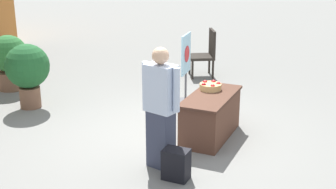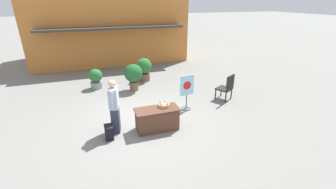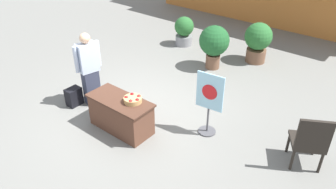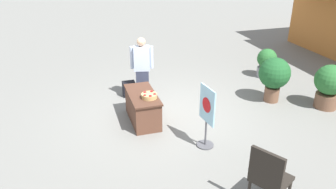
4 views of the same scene
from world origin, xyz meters
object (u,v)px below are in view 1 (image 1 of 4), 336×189
backpack (176,164)px  patio_chair (206,51)px  potted_plant_far_right (28,69)px  display_table (211,116)px  potted_plant_near_right (9,59)px  poster_board (186,66)px  person_visitor (161,108)px  apple_basket (211,86)px

backpack → patio_chair: bearing=15.0°
potted_plant_far_right → display_table: bearing=-89.3°
potted_plant_near_right → display_table: bearing=-98.6°
poster_board → patio_chair: bearing=91.2°
display_table → potted_plant_near_right: size_ratio=1.20×
potted_plant_far_right → person_visitor: bearing=-110.2°
person_visitor → backpack: 0.78m
potted_plant_near_right → patio_chair: bearing=-52.8°
display_table → backpack: display_table is taller
display_table → person_visitor: bearing=166.8°
backpack → potted_plant_near_right: potted_plant_near_right is taller
person_visitor → potted_plant_near_right: size_ratio=1.47×
display_table → patio_chair: patio_chair is taller
apple_basket → backpack: (-1.77, -0.15, -0.55)m
display_table → potted_plant_far_right: bearing=90.7°
person_visitor → potted_plant_far_right: (1.21, 3.27, -0.12)m
backpack → potted_plant_far_right: 3.93m
display_table → patio_chair: 3.55m
display_table → apple_basket: apple_basket is taller
display_table → potted_plant_far_right: (-0.04, 3.56, 0.39)m
apple_basket → patio_chair: size_ratio=0.33×
apple_basket → backpack: 1.86m
display_table → potted_plant_near_right: (0.71, 4.68, 0.29)m
person_visitor → poster_board: person_visitor is taller
potted_plant_far_right → poster_board: bearing=-59.9°
display_table → potted_plant_far_right: 3.58m
display_table → potted_plant_far_right: size_ratio=1.14×
display_table → poster_board: bearing=34.9°
display_table → backpack: size_ratio=3.29×
person_visitor → patio_chair: (4.57, 0.96, -0.28)m
apple_basket → backpack: size_ratio=0.84×
apple_basket → person_visitor: person_visitor is taller
poster_board → patio_chair: 1.90m
apple_basket → backpack: bearing=-175.2°
person_visitor → apple_basket: bearing=6.1°
poster_board → display_table: bearing=-61.4°
poster_board → potted_plant_near_right: size_ratio=1.16×
poster_board → potted_plant_far_right: poster_board is taller
patio_chair → display_table: bearing=81.3°
display_table → person_visitor: person_visitor is taller
person_visitor → potted_plant_near_right: (1.96, 4.39, -0.22)m
display_table → backpack: bearing=-178.3°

